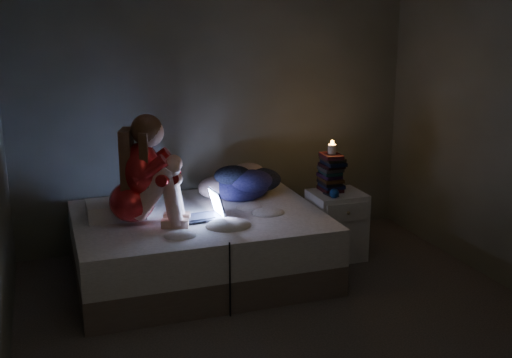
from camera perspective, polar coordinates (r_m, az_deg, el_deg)
name	(u,v)px	position (r m, az deg, el deg)	size (l,w,h in m)	color
floor	(298,333)	(4.34, 3.79, -13.74)	(3.60, 3.80, 0.02)	#2C2A28
wall_back	(217,100)	(5.67, -3.50, 7.10)	(3.60, 0.02, 2.60)	#45483B
bed	(200,246)	(5.06, -5.12, -6.03)	(1.91, 1.43, 0.53)	#B7B3AD
pillow	(116,209)	(4.99, -12.57, -2.68)	(0.43, 0.31, 0.13)	white
woman	(131,170)	(4.70, -11.26, 0.79)	(0.52, 0.34, 0.84)	#A70B0F
laptop	(200,205)	(4.83, -5.08, -2.32)	(0.33, 0.23, 0.23)	black
clothes_pile	(240,181)	(5.34, -1.44, -0.14)	(0.52, 0.42, 0.31)	#11103E
nightstand	(336,225)	(5.48, 7.26, -4.14)	(0.44, 0.39, 0.58)	silver
book_stack	(331,172)	(5.39, 6.82, 0.66)	(0.19, 0.25, 0.34)	black
candle	(332,147)	(5.34, 6.89, 2.85)	(0.07, 0.07, 0.08)	beige
phone	(331,195)	(5.30, 6.79, -1.42)	(0.07, 0.14, 0.01)	black
blue_orb	(334,193)	(5.22, 7.09, -1.30)	(0.08, 0.08, 0.08)	navy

